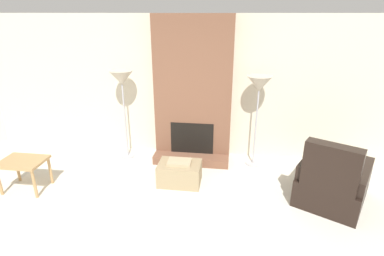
{
  "coord_description": "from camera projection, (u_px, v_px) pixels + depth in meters",
  "views": [
    {
      "loc": [
        0.69,
        -2.2,
        2.61
      ],
      "look_at": [
        0.0,
        2.81,
        0.65
      ],
      "focal_mm": 28.0,
      "sensor_mm": 36.0,
      "label": 1
    }
  ],
  "objects": [
    {
      "name": "side_table",
      "position": [
        23.0,
        165.0,
        4.59
      ],
      "size": [
        0.66,
        0.49,
        0.5
      ],
      "color": "tan",
      "rests_on": "ground_plane"
    },
    {
      "name": "armchair",
      "position": [
        332.0,
        184.0,
        4.31
      ],
      "size": [
        1.25,
        1.32,
        1.04
      ],
      "rotation": [
        0.0,
        0.0,
        2.65
      ],
      "color": "black",
      "rests_on": "ground_plane"
    },
    {
      "name": "wall_back",
      "position": [
        195.0,
        88.0,
        5.56
      ],
      "size": [
        8.21,
        0.06,
        2.6
      ],
      "primitive_type": "cube",
      "color": "beige",
      "rests_on": "ground_plane"
    },
    {
      "name": "floor_lamp_left",
      "position": [
        122.0,
        81.0,
        5.29
      ],
      "size": [
        0.42,
        0.42,
        1.66
      ],
      "color": "#ADADB2",
      "rests_on": "ground_plane"
    },
    {
      "name": "fireplace",
      "position": [
        193.0,
        94.0,
        5.37
      ],
      "size": [
        1.38,
        0.65,
        2.6
      ],
      "color": "brown",
      "rests_on": "ground_plane"
    },
    {
      "name": "floor_lamp_right",
      "position": [
        259.0,
        87.0,
        5.0
      ],
      "size": [
        0.42,
        0.42,
        1.63
      ],
      "color": "#ADADB2",
      "rests_on": "ground_plane"
    },
    {
      "name": "ottoman",
      "position": [
        180.0,
        173.0,
        4.84
      ],
      "size": [
        0.68,
        0.46,
        0.41
      ],
      "color": "#998460",
      "rests_on": "ground_plane"
    }
  ]
}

